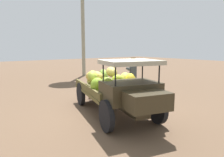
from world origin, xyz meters
TOP-DOWN VIEW (x-y plane):
  - ground_plane at (0.00, 0.00)m, footprint 60.00×60.00m
  - truck at (0.20, -0.09)m, footprint 4.66×2.63m
  - farmer at (-1.33, 1.99)m, footprint 0.58×0.55m
  - wooden_crate at (-2.47, 0.72)m, footprint 0.68×0.66m

SIDE VIEW (x-z plane):
  - ground_plane at x=0.00m, z-range 0.00..0.00m
  - wooden_crate at x=-2.47m, z-range 0.00..0.47m
  - truck at x=0.20m, z-range -0.01..1.86m
  - farmer at x=-1.33m, z-range 0.13..1.91m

